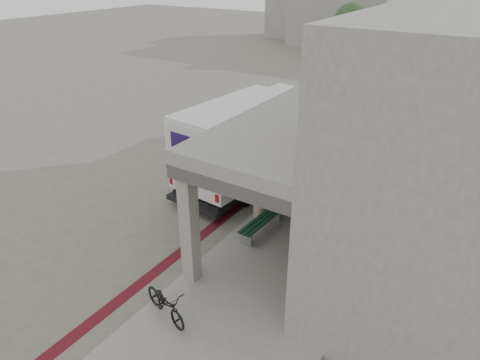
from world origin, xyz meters
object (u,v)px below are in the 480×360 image
Objects in this scene: bench at (261,223)px; bicycle_black at (165,303)px; fedex_truck at (255,137)px; utility_cabinet at (307,248)px.

bicycle_black reaches higher than bench.
bench is 1.26× the size of bicycle_black.
bench is at bearing -51.30° from fedex_truck.
bicycle_black is (-0.10, -4.42, 0.08)m from bench.
fedex_truck is 4.42m from bench.
utility_cabinet reaches higher than bicycle_black.
bench is at bearing 15.15° from bicycle_black.
utility_cabinet is (1.85, -0.57, 0.12)m from bench.
fedex_truck reaches higher than bench.
bench is at bearing 161.10° from utility_cabinet.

